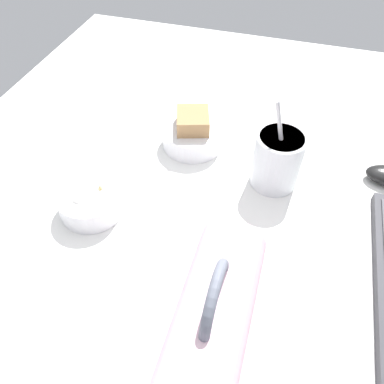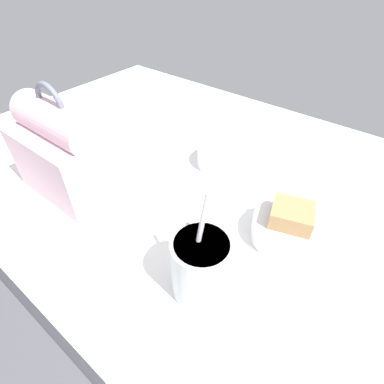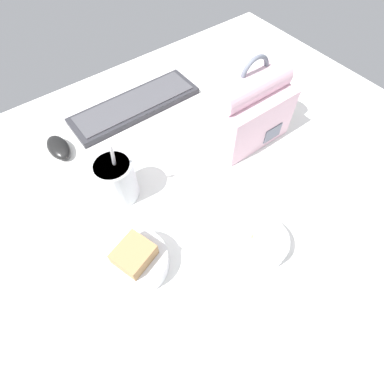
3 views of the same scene
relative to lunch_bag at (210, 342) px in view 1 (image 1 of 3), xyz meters
The scene contains 5 objects.
desk_surface 26.10cm from the lunch_bag, 161.73° to the right, with size 140.00×110.00×2.00cm.
lunch_bag is the anchor object (origin of this frame).
soup_cup 35.67cm from the lunch_bag, behind, with size 8.58×8.58×17.62cm.
bento_bowl_sandwich 44.12cm from the lunch_bag, 160.80° to the right, with size 12.34×12.34×7.44cm.
bento_bowl_snacks 33.09cm from the lunch_bag, 127.04° to the right, with size 11.04×11.04×5.17cm.
Camera 1 is at (38.25, 10.08, 52.37)cm, focal length 35.00 mm.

